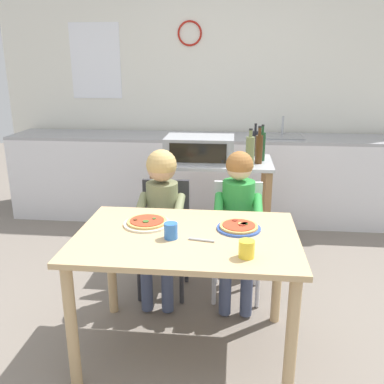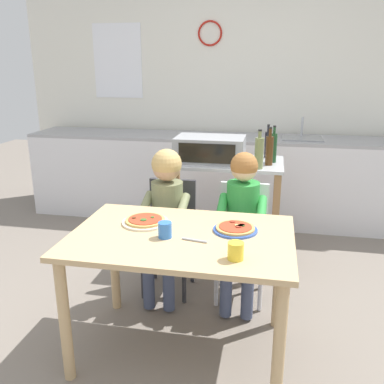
# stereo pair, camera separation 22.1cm
# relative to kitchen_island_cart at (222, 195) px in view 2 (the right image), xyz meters

# --- Properties ---
(ground_plane) EXTENTS (10.41, 10.41, 0.00)m
(ground_plane) POSITION_rel_kitchen_island_cart_xyz_m (-0.07, -0.19, -0.58)
(ground_plane) COLOR slate
(back_wall_tiled) EXTENTS (4.73, 0.14, 2.70)m
(back_wall_tiled) POSITION_rel_kitchen_island_cart_xyz_m (-0.08, 1.43, 0.77)
(back_wall_tiled) COLOR white
(back_wall_tiled) RESTS_ON ground
(kitchen_counter) EXTENTS (4.26, 0.60, 1.10)m
(kitchen_counter) POSITION_rel_kitchen_island_cart_xyz_m (-0.07, 1.02, -0.13)
(kitchen_counter) COLOR silver
(kitchen_counter) RESTS_ON ground
(kitchen_island_cart) EXTENTS (0.96, 0.56, 0.87)m
(kitchen_island_cart) POSITION_rel_kitchen_island_cart_xyz_m (0.00, 0.00, 0.00)
(kitchen_island_cart) COLOR #B7BABF
(kitchen_island_cart) RESTS_ON ground
(toaster_oven) EXTENTS (0.55, 0.36, 0.20)m
(toaster_oven) POSITION_rel_kitchen_island_cart_xyz_m (-0.10, -0.03, 0.39)
(toaster_oven) COLOR #999BA0
(toaster_oven) RESTS_ON kitchen_island_cart
(bottle_tall_green_wine) EXTENTS (0.05, 0.05, 0.28)m
(bottle_tall_green_wine) POSITION_rel_kitchen_island_cart_xyz_m (0.35, 0.20, 0.41)
(bottle_tall_green_wine) COLOR black
(bottle_tall_green_wine) RESTS_ON kitchen_island_cart
(bottle_clear_vinegar) EXTENTS (0.07, 0.07, 0.29)m
(bottle_clear_vinegar) POSITION_rel_kitchen_island_cart_xyz_m (0.29, -0.21, 0.42)
(bottle_clear_vinegar) COLOR olive
(bottle_clear_vinegar) RESTS_ON kitchen_island_cart
(bottle_slim_sauce) EXTENTS (0.06, 0.06, 0.29)m
(bottle_slim_sauce) POSITION_rel_kitchen_island_cart_xyz_m (0.37, -0.07, 0.41)
(bottle_slim_sauce) COLOR #4C2D14
(bottle_slim_sauce) RESTS_ON kitchen_island_cart
(bottle_dark_olive_oil) EXTENTS (0.05, 0.05, 0.29)m
(bottle_dark_olive_oil) POSITION_rel_kitchen_island_cart_xyz_m (0.40, 0.03, 0.42)
(bottle_dark_olive_oil) COLOR #1E4723
(bottle_dark_olive_oil) RESTS_ON kitchen_island_cart
(dining_table) EXTENTS (1.21, 0.81, 0.74)m
(dining_table) POSITION_rel_kitchen_island_cart_xyz_m (-0.07, -1.23, 0.05)
(dining_table) COLOR tan
(dining_table) RESTS_ON ground
(dining_chair_left) EXTENTS (0.36, 0.36, 0.81)m
(dining_chair_left) POSITION_rel_kitchen_island_cart_xyz_m (-0.31, -0.53, -0.10)
(dining_chair_left) COLOR #333338
(dining_chair_left) RESTS_ON ground
(dining_chair_right) EXTENTS (0.36, 0.36, 0.81)m
(dining_chair_right) POSITION_rel_kitchen_island_cart_xyz_m (0.21, -0.53, -0.10)
(dining_chair_right) COLOR silver
(dining_chair_right) RESTS_ON ground
(child_in_olive_shirt) EXTENTS (0.32, 0.42, 1.05)m
(child_in_olive_shirt) POSITION_rel_kitchen_island_cart_xyz_m (-0.31, -0.65, 0.12)
(child_in_olive_shirt) COLOR #424C6B
(child_in_olive_shirt) RESTS_ON ground
(child_in_green_shirt) EXTENTS (0.32, 0.42, 1.05)m
(child_in_green_shirt) POSITION_rel_kitchen_island_cart_xyz_m (0.21, -0.65, 0.09)
(child_in_green_shirt) COLOR #424C6B
(child_in_green_shirt) RESTS_ON ground
(pizza_plate_cream) EXTENTS (0.27, 0.27, 0.03)m
(pizza_plate_cream) POSITION_rel_kitchen_island_cart_xyz_m (-0.31, -1.11, 0.17)
(pizza_plate_cream) COLOR beige
(pizza_plate_cream) RESTS_ON dining_table
(pizza_plate_blue_rimmed) EXTENTS (0.25, 0.25, 0.03)m
(pizza_plate_blue_rimmed) POSITION_rel_kitchen_island_cart_xyz_m (0.21, -1.12, 0.17)
(pizza_plate_blue_rimmed) COLOR #3356B7
(pizza_plate_blue_rimmed) RESTS_ON dining_table
(drinking_cup_yellow) EXTENTS (0.08, 0.08, 0.09)m
(drinking_cup_yellow) POSITION_rel_kitchen_island_cart_xyz_m (0.25, -1.47, 0.20)
(drinking_cup_yellow) COLOR yellow
(drinking_cup_yellow) RESTS_ON dining_table
(drinking_cup_blue) EXTENTS (0.07, 0.07, 0.09)m
(drinking_cup_blue) POSITION_rel_kitchen_island_cart_xyz_m (-0.15, -1.28, 0.20)
(drinking_cup_blue) COLOR blue
(drinking_cup_blue) RESTS_ON dining_table
(serving_spoon) EXTENTS (0.14, 0.04, 0.01)m
(serving_spoon) POSITION_rel_kitchen_island_cart_xyz_m (0.02, -1.30, 0.16)
(serving_spoon) COLOR #B7BABF
(serving_spoon) RESTS_ON dining_table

